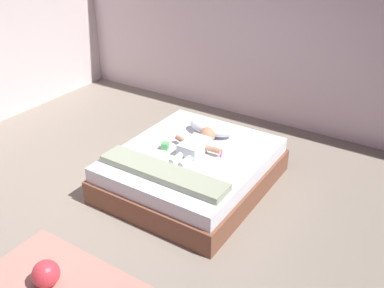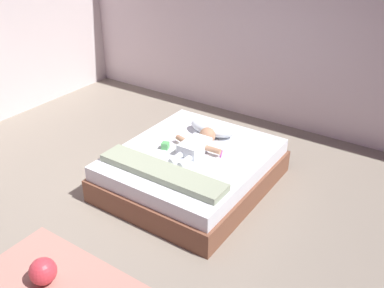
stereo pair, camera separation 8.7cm
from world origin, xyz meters
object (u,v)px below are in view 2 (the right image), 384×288
at_px(baby, 198,144).
at_px(toothbrush, 222,153).
at_px(pillow, 213,128).
at_px(bed, 192,169).
at_px(toy_block, 165,146).
at_px(toy_ball, 43,271).

relative_size(baby, toothbrush, 4.57).
xyz_separation_m(pillow, toothbrush, (0.31, -0.32, -0.07)).
distance_m(bed, pillow, 0.55).
relative_size(bed, toy_block, 19.08).
bearing_deg(toy_block, bed, 17.86).
relative_size(toy_ball, toy_block, 2.43).
bearing_deg(bed, toothbrush, 29.17).
bearing_deg(baby, toothbrush, 15.68).
distance_m(baby, toy_block, 0.34).
relative_size(bed, pillow, 3.18).
bearing_deg(toy_ball, bed, 83.48).
height_order(bed, toy_block, toy_block).
relative_size(toothbrush, toy_ball, 0.68).
bearing_deg(toy_ball, toothbrush, 76.37).
distance_m(pillow, toy_block, 0.61).
height_order(pillow, baby, baby).
relative_size(bed, toy_ball, 7.84).
bearing_deg(bed, baby, 77.65).
xyz_separation_m(baby, toothbrush, (0.25, 0.07, -0.06)).
height_order(bed, baby, baby).
xyz_separation_m(baby, toy_block, (-0.29, -0.17, -0.03)).
height_order(toothbrush, toy_block, toy_block).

